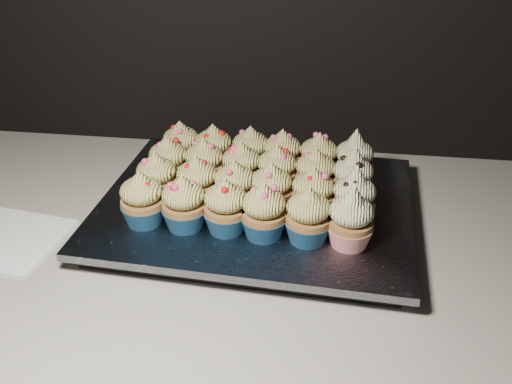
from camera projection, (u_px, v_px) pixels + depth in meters
The scene contains 28 objects.
worktop at pixel (214, 241), 0.88m from camera, with size 2.44×0.64×0.04m, color beige.
napkin at pixel (11, 240), 0.84m from camera, with size 0.14×0.14×0.00m, color white.
baking_tray at pixel (256, 213), 0.89m from camera, with size 0.44×0.33×0.02m, color black.
foil_lining at pixel (256, 204), 0.88m from camera, with size 0.47×0.37×0.01m, color silver.
cupcake_0 at pixel (142, 200), 0.81m from camera, with size 0.06×0.06×0.08m.
cupcake_1 at pixel (184, 204), 0.80m from camera, with size 0.06×0.06×0.08m.
cupcake_2 at pixel (226, 207), 0.79m from camera, with size 0.06×0.06×0.08m.
cupcake_3 at pixel (264, 213), 0.78m from camera, with size 0.06×0.06×0.08m.
cupcake_4 at pixel (308, 217), 0.77m from camera, with size 0.06×0.06×0.08m.
cupcake_5 at pixel (351, 220), 0.76m from camera, with size 0.06×0.06×0.10m.
cupcake_6 at pixel (157, 179), 0.86m from camera, with size 0.06×0.06×0.08m.
cupcake_7 at pixel (197, 183), 0.85m from camera, with size 0.06×0.06×0.08m.
cupcake_8 at pixel (235, 188), 0.84m from camera, with size 0.06×0.06×0.08m.
cupcake_9 at pixel (271, 190), 0.83m from camera, with size 0.06×0.06×0.08m.
cupcake_10 at pixel (313, 195), 0.82m from camera, with size 0.06×0.06×0.08m.
cupcake_11 at pixel (354, 199), 0.81m from camera, with size 0.06×0.06×0.10m.
cupcake_12 at pixel (169, 163), 0.91m from camera, with size 0.06×0.06×0.08m.
cupcake_13 at pixel (204, 165), 0.90m from camera, with size 0.06×0.06×0.08m.
cupcake_14 at pixel (241, 168), 0.89m from camera, with size 0.06×0.06×0.08m.
cupcake_15 at pixel (277, 172), 0.88m from camera, with size 0.06×0.06×0.08m.
cupcake_16 at pixel (315, 175), 0.87m from camera, with size 0.06×0.06×0.08m.
cupcake_17 at pixel (353, 178), 0.86m from camera, with size 0.06×0.06×0.10m.
cupcake_18 at pixel (181, 147), 0.96m from camera, with size 0.06×0.06×0.08m.
cupcake_19 at pixel (214, 150), 0.94m from camera, with size 0.06×0.06×0.08m.
cupcake_20 at pixel (251, 152), 0.94m from camera, with size 0.06×0.06×0.08m.
cupcake_21 at pixel (282, 155), 0.93m from camera, with size 0.06×0.06×0.08m.
cupcake_22 at pixel (318, 159), 0.92m from camera, with size 0.06×0.06×0.08m.
cupcake_23 at pixel (354, 160), 0.91m from camera, with size 0.06×0.06×0.10m.
Camera 1 is at (0.16, 1.00, 1.39)m, focal length 40.00 mm.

